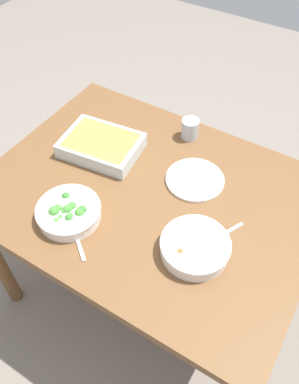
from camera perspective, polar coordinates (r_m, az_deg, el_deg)
ground_plane at (r=2.06m, az=-0.00°, el=-13.58°), size 6.00×6.00×0.00m
dining_table at (r=1.51m, az=-0.00°, el=-2.23°), size 1.20×0.90×0.74m
stew_bowl at (r=1.27m, az=6.62°, el=-7.91°), size 0.23×0.23×0.06m
broccoli_bowl at (r=1.37m, az=-11.67°, el=-2.82°), size 0.22×0.22×0.07m
baking_dish at (r=1.58m, az=-7.02°, el=6.83°), size 0.32×0.26×0.06m
drink_cup at (r=1.64m, az=5.88°, el=9.01°), size 0.07×0.07×0.08m
side_plate at (r=1.48m, az=6.61°, el=1.80°), size 0.22×0.22×0.01m
spoon_by_stew at (r=1.33m, az=9.72°, el=-6.66°), size 0.09×0.17×0.01m
spoon_by_broccoli at (r=1.34m, az=-10.71°, el=-5.94°), size 0.15×0.12×0.01m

